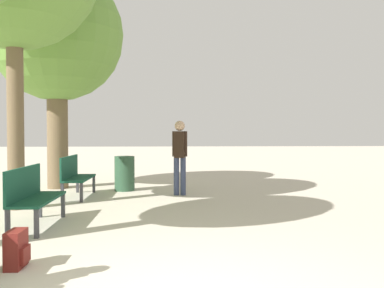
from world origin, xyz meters
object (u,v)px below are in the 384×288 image
object	(u,v)px
tree_row_2	(57,36)
trash_bin	(125,173)
bench_row_1	(32,193)
pedestrian_near	(180,153)
backpack	(17,249)
bench_row_2	(75,174)

from	to	relation	value
tree_row_2	trash_bin	world-z (taller)	tree_row_2
bench_row_1	trash_bin	xyz separation A→B (m)	(1.03, 4.09, -0.10)
pedestrian_near	trash_bin	xyz separation A→B (m)	(-1.38, 0.87, -0.57)
backpack	tree_row_2	bearing A→B (deg)	100.75
backpack	pedestrian_near	distance (m)	5.69
tree_row_2	pedestrian_near	distance (m)	4.63
bench_row_2	trash_bin	bearing A→B (deg)	45.09
backpack	trash_bin	world-z (taller)	trash_bin
backpack	trash_bin	xyz separation A→B (m)	(0.54, 6.15, 0.24)
bench_row_2	backpack	xyz separation A→B (m)	(0.49, -5.12, -0.33)
bench_row_2	backpack	bearing A→B (deg)	-84.59
backpack	pedestrian_near	size ratio (longest dim) A/B	0.24
tree_row_2	trash_bin	size ratio (longest dim) A/B	6.63
tree_row_2	pedestrian_near	bearing A→B (deg)	-24.30
tree_row_2	trash_bin	xyz separation A→B (m)	(1.82, -0.58, -3.57)
backpack	pedestrian_near	xyz separation A→B (m)	(1.93, 5.29, 0.80)
bench_row_1	pedestrian_near	size ratio (longest dim) A/B	0.91
bench_row_1	backpack	size ratio (longest dim) A/B	3.86
bench_row_1	tree_row_2	size ratio (longest dim) A/B	0.27
bench_row_1	tree_row_2	distance (m)	5.88
bench_row_2	trash_bin	world-z (taller)	bench_row_2
bench_row_2	bench_row_1	bearing A→B (deg)	-90.00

